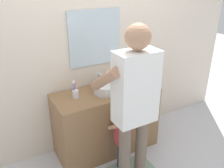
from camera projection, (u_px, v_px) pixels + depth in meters
ground_plane at (118, 160)px, 3.07m from camera, size 14.00×14.00×0.00m
back_wall at (93, 44)px, 3.00m from camera, size 4.40×0.10×2.70m
vanity_cabinet at (106, 121)px, 3.13m from camera, size 1.29×0.54×0.84m
sink_basin at (107, 88)px, 2.92m from camera, size 0.32×0.32×0.11m
faucet at (99, 80)px, 3.07m from camera, size 0.18×0.14×0.18m
toothbrush_cup at (75, 93)px, 2.79m from camera, size 0.07×0.07×0.21m
soap_bottle at (126, 81)px, 3.07m from camera, size 0.06×0.06×0.17m
child_toddler at (123, 134)px, 2.79m from camera, size 0.24×0.24×0.79m
adult_parent at (134, 98)px, 2.33m from camera, size 0.55×0.58×1.77m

